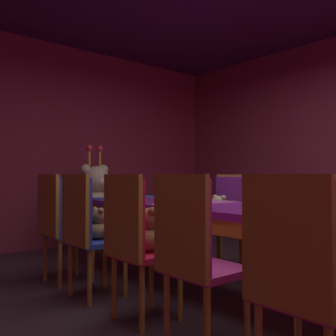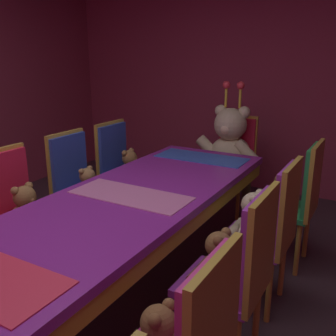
# 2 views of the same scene
# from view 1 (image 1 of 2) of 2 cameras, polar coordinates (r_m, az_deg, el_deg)

# --- Properties ---
(ground_plane) EXTENTS (7.90, 7.90, 0.00)m
(ground_plane) POSITION_cam_1_polar(r_m,az_deg,el_deg) (3.05, 11.64, -19.75)
(ground_plane) COLOR #3F2D38
(wall_back) EXTENTS (5.20, 0.12, 2.80)m
(wall_back) POSITION_cam_1_polar(r_m,az_deg,el_deg) (5.50, -15.67, 3.37)
(wall_back) COLOR #99334C
(wall_back) RESTS_ON ground_plane
(banquet_table) EXTENTS (0.90, 3.70, 0.75)m
(banquet_table) POSITION_cam_1_polar(r_m,az_deg,el_deg) (2.91, 11.59, -7.39)
(banquet_table) COLOR purple
(banquet_table) RESTS_ON ground_plane
(chair_left_1) EXTENTS (0.42, 0.41, 0.98)m
(chair_left_1) POSITION_cam_1_polar(r_m,az_deg,el_deg) (1.71, 18.56, -13.93)
(chair_left_1) COLOR #CC338C
(chair_left_1) RESTS_ON ground_plane
(teddy_left_1) EXTENTS (0.27, 0.35, 0.33)m
(teddy_left_1) POSITION_cam_1_polar(r_m,az_deg,el_deg) (1.84, 21.00, -12.95)
(teddy_left_1) COLOR #9E7247
(teddy_left_1) RESTS_ON chair_left_1
(chair_left_2) EXTENTS (0.42, 0.41, 0.98)m
(chair_left_2) POSITION_cam_1_polar(r_m,az_deg,el_deg) (2.12, 3.40, -11.46)
(chair_left_2) COLOR #CC338C
(chair_left_2) RESTS_ON ground_plane
(chair_left_3) EXTENTS (0.42, 0.41, 0.98)m
(chair_left_3) POSITION_cam_1_polar(r_m,az_deg,el_deg) (2.55, -5.42, -9.69)
(chair_left_3) COLOR red
(chair_left_3) RESTS_ON ground_plane
(teddy_left_3) EXTENTS (0.25, 0.32, 0.31)m
(teddy_left_3) POSITION_cam_1_polar(r_m,az_deg,el_deg) (2.64, -2.79, -9.57)
(teddy_left_3) COLOR olive
(teddy_left_3) RESTS_ON chair_left_3
(chair_left_4) EXTENTS (0.42, 0.41, 0.98)m
(chair_left_4) POSITION_cam_1_polar(r_m,az_deg,el_deg) (3.09, -12.51, -8.16)
(chair_left_4) COLOR #2D47B2
(chair_left_4) RESTS_ON ground_plane
(teddy_left_4) EXTENTS (0.21, 0.27, 0.26)m
(teddy_left_4) POSITION_cam_1_polar(r_m,az_deg,el_deg) (3.16, -10.21, -8.49)
(teddy_left_4) COLOR #9E7247
(teddy_left_4) RESTS_ON chair_left_4
(chair_left_5) EXTENTS (0.42, 0.41, 0.98)m
(chair_left_5) POSITION_cam_1_polar(r_m,az_deg,el_deg) (3.60, -16.44, -7.12)
(chair_left_5) COLOR #2D47B2
(chair_left_5) RESTS_ON ground_plane
(teddy_left_5) EXTENTS (0.24, 0.31, 0.29)m
(teddy_left_5) POSITION_cam_1_polar(r_m,az_deg,el_deg) (3.66, -14.36, -7.25)
(teddy_left_5) COLOR olive
(teddy_left_5) RESTS_ON chair_left_5
(teddy_right_2) EXTENTS (0.22, 0.29, 0.27)m
(teddy_right_2) POSITION_cam_1_polar(r_m,az_deg,el_deg) (3.35, 23.73, -7.91)
(teddy_right_2) COLOR brown
(teddy_right_2) RESTS_ON chair_right_2
(chair_right_3) EXTENTS (0.42, 0.41, 0.98)m
(chair_right_3) POSITION_cam_1_polar(r_m,az_deg,el_deg) (3.77, 15.52, -6.86)
(chair_right_3) COLOR purple
(chair_right_3) RESTS_ON ground_plane
(teddy_right_3) EXTENTS (0.23, 0.30, 0.28)m
(teddy_right_3) POSITION_cam_1_polar(r_m,az_deg,el_deg) (3.65, 14.24, -7.31)
(teddy_right_3) COLOR brown
(teddy_right_3) RESTS_ON chair_right_3
(chair_right_4) EXTENTS (0.42, 0.41, 0.98)m
(chair_right_4) POSITION_cam_1_polar(r_m,az_deg,el_deg) (4.11, 8.88, -6.39)
(chair_right_4) COLOR purple
(chair_right_4) RESTS_ON ground_plane
(teddy_right_4) EXTENTS (0.26, 0.33, 0.31)m
(teddy_right_4) POSITION_cam_1_polar(r_m,az_deg,el_deg) (4.01, 7.50, -6.60)
(teddy_right_4) COLOR beige
(teddy_right_4) RESTS_ON chair_right_4
(chair_right_5) EXTENTS (0.42, 0.41, 0.98)m
(chair_right_5) POSITION_cam_1_polar(r_m,az_deg,el_deg) (4.57, 3.25, -5.87)
(chair_right_5) COLOR #268C4C
(chair_right_5) RESTS_ON ground_plane
(teddy_right_5) EXTENTS (0.24, 0.31, 0.29)m
(teddy_right_5) POSITION_cam_1_polar(r_m,az_deg,el_deg) (4.47, 1.90, -6.15)
(teddy_right_5) COLOR olive
(teddy_right_5) RESTS_ON chair_right_5
(throne_chair) EXTENTS (0.41, 0.42, 0.98)m
(throne_chair) POSITION_cam_1_polar(r_m,az_deg,el_deg) (4.78, -11.69, -5.64)
(throne_chair) COLOR red
(throne_chair) RESTS_ON ground_plane
(king_teddy_bear) EXTENTS (0.68, 0.53, 0.88)m
(king_teddy_bear) POSITION_cam_1_polar(r_m,az_deg,el_deg) (4.62, -10.69, -4.02)
(king_teddy_bear) COLOR beige
(king_teddy_bear) RESTS_ON throne_chair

